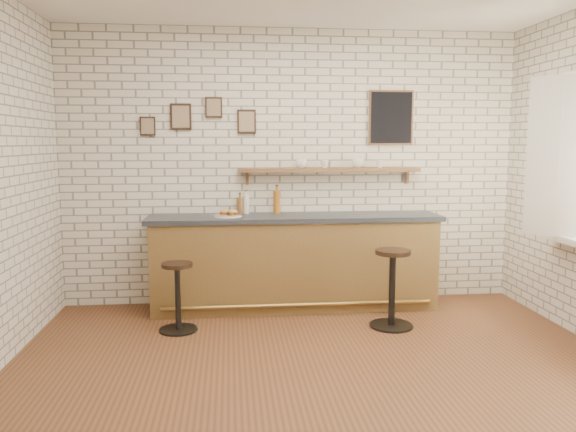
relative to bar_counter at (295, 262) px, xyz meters
name	(u,v)px	position (x,y,z in m)	size (l,w,h in m)	color
ground	(320,370)	(0.01, -1.70, -0.51)	(5.00, 5.00, 0.00)	brown
bar_counter	(295,262)	(0.00, 0.00, 0.00)	(3.10, 0.65, 1.01)	brown
sandwich_plate	(228,216)	(-0.71, -0.05, 0.51)	(0.28, 0.28, 0.01)	white
ciabatta_sandwich	(229,213)	(-0.70, -0.05, 0.55)	(0.20, 0.14, 0.06)	tan
potato_chips	(226,216)	(-0.73, -0.06, 0.52)	(0.26, 0.19, 0.00)	gold
bitters_bottle_brown	(240,205)	(-0.57, 0.20, 0.60)	(0.07, 0.07, 0.23)	brown
bitters_bottle_white	(246,204)	(-0.51, 0.20, 0.61)	(0.07, 0.07, 0.26)	silver
bitters_bottle_amber	(277,202)	(-0.17, 0.20, 0.63)	(0.08, 0.08, 0.31)	#9A5918
condiment_bottle_yellow	(277,205)	(-0.17, 0.20, 0.59)	(0.07, 0.07, 0.21)	yellow
bar_stool_left	(178,295)	(-1.19, -0.64, -0.15)	(0.37, 0.37, 0.66)	black
bar_stool_right	(392,286)	(0.86, -0.73, -0.10)	(0.42, 0.42, 0.76)	black
wall_shelf	(330,170)	(0.41, 0.20, 0.97)	(2.00, 0.18, 0.18)	brown
shelf_cup_a	(301,164)	(0.10, 0.20, 1.04)	(0.13, 0.13, 0.10)	white
shelf_cup_b	(325,164)	(0.35, 0.20, 1.04)	(0.09, 0.09, 0.09)	white
shelf_cup_c	(358,163)	(0.72, 0.20, 1.04)	(0.13, 0.13, 0.10)	white
shelf_cup_d	(380,164)	(0.97, 0.20, 1.03)	(0.09, 0.09, 0.08)	white
back_wall_decor	(313,118)	(0.23, 0.28, 1.54)	(2.96, 0.02, 0.56)	black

